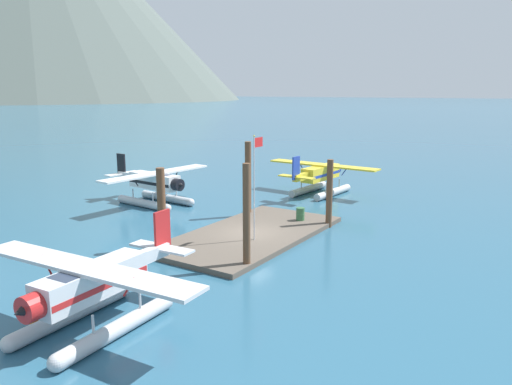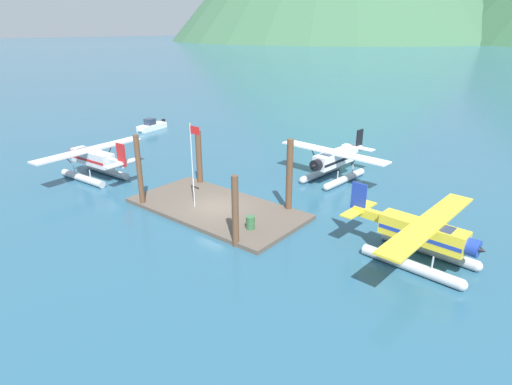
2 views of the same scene
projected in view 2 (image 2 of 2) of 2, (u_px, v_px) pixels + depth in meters
ground_plane at (216, 210)px, 31.29m from camera, size 1200.00×1200.00×0.00m
dock_platform at (216, 208)px, 31.23m from camera, size 13.23×6.64×0.30m
piling_near_left at (139, 172)px, 30.96m from camera, size 0.39×0.39×5.56m
piling_near_right at (235, 212)px, 25.33m from camera, size 0.42×0.42×4.64m
piling_far_left at (199, 158)px, 35.38m from camera, size 0.49×0.49×4.81m
piling_far_right at (289, 177)px, 29.97m from camera, size 0.47×0.47×5.51m
flagpole at (193, 157)px, 29.62m from camera, size 0.95×0.10×6.29m
fuel_drum at (250, 223)px, 27.57m from camera, size 0.62×0.62×0.88m
mooring_buoy at (108, 166)px, 40.01m from camera, size 0.78×0.78×0.78m
seaplane_white_bow_right at (334, 162)px, 37.10m from camera, size 10.48×7.97×3.84m
seaplane_silver_port_aft at (93, 161)px, 37.43m from camera, size 7.98×10.46×3.84m
seaplane_yellow_stbd_fwd at (422, 238)px, 23.76m from camera, size 7.97×10.47×3.84m
boat_white_open_west at (151, 126)px, 55.87m from camera, size 2.05×4.87×1.50m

